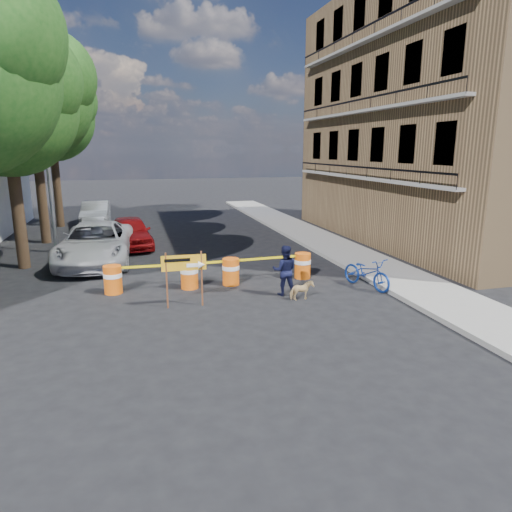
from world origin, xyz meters
TOP-DOWN VIEW (x-y plane):
  - ground at (0.00, 0.00)m, footprint 120.00×120.00m
  - sidewalk_east at (6.20, 6.00)m, footprint 2.40×40.00m
  - apartment_building at (12.00, 8.00)m, footprint 8.00×16.00m
  - tree_mid_a at (-6.74, 7.00)m, footprint 5.25×5.00m
  - tree_mid_b at (-6.73, 12.00)m, footprint 5.67×5.40m
  - tree_far at (-6.74, 17.00)m, footprint 5.04×4.80m
  - streetlamp at (-5.93, 9.50)m, footprint 1.25×0.18m
  - barrel_far_left at (-3.38, 2.76)m, footprint 0.58×0.58m
  - barrel_mid_left at (-0.99, 2.66)m, footprint 0.58×0.58m
  - barrel_mid_right at (0.41, 2.71)m, footprint 0.58×0.58m
  - barrel_far_right at (3.03, 2.84)m, footprint 0.58×0.58m
  - detour_sign at (-1.19, 0.87)m, footprint 1.27×0.24m
  - pedestrian at (1.80, 1.20)m, footprint 0.90×0.78m
  - bicycle at (4.64, 1.20)m, footprint 0.97×1.20m
  - dog at (2.13, 0.56)m, footprint 0.74×0.41m
  - suv_white at (-4.14, 7.06)m, footprint 3.04×5.93m
  - sedan_red at (-2.80, 9.80)m, footprint 2.14×4.36m
  - sedan_silver at (-4.80, 17.09)m, footprint 1.55×4.31m

SIDE VIEW (x-z plane):
  - ground at x=0.00m, z-range 0.00..0.00m
  - sidewalk_east at x=6.20m, z-range 0.00..0.15m
  - dog at x=2.13m, z-range 0.00..0.60m
  - barrel_far_left at x=-3.38m, z-range 0.02..0.92m
  - barrel_mid_left at x=-0.99m, z-range 0.02..0.92m
  - barrel_mid_right at x=0.41m, z-range 0.02..0.92m
  - barrel_far_right at x=3.03m, z-range 0.02..0.92m
  - sedan_silver at x=-4.80m, z-range 0.00..1.41m
  - sedan_red at x=-2.80m, z-range 0.00..1.43m
  - pedestrian at x=1.80m, z-range 0.00..1.58m
  - suv_white at x=-4.14m, z-range 0.00..1.60m
  - bicycle at x=4.64m, z-range 0.00..1.97m
  - detour_sign at x=-1.19m, z-range 0.37..2.00m
  - streetlamp at x=-5.93m, z-range 0.38..8.38m
  - apartment_building at x=12.00m, z-range 0.00..12.00m
  - tree_mid_a at x=-6.74m, z-range 1.67..10.34m
  - tree_far at x=-6.74m, z-range 1.80..10.64m
  - tree_mid_b at x=-6.73m, z-range 1.90..11.53m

